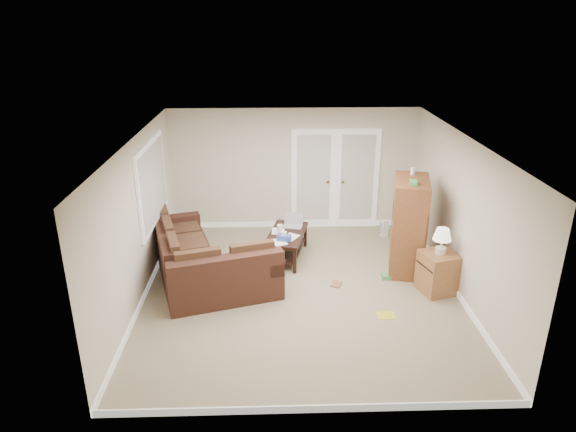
{
  "coord_description": "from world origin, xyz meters",
  "views": [
    {
      "loc": [
        -0.45,
        -7.32,
        4.21
      ],
      "look_at": [
        -0.19,
        0.55,
        1.1
      ],
      "focal_mm": 32.0,
      "sensor_mm": 36.0,
      "label": 1
    }
  ],
  "objects_px": {
    "coffee_table": "(287,244)",
    "side_cabinet": "(438,269)",
    "sectional_sofa": "(200,263)",
    "tv_armoire": "(408,225)"
  },
  "relations": [
    {
      "from": "coffee_table",
      "to": "tv_armoire",
      "type": "height_order",
      "value": "tv_armoire"
    },
    {
      "from": "sectional_sofa",
      "to": "tv_armoire",
      "type": "xyz_separation_m",
      "value": [
        3.56,
        0.32,
        0.5
      ]
    },
    {
      "from": "sectional_sofa",
      "to": "side_cabinet",
      "type": "bearing_deg",
      "value": -24.24
    },
    {
      "from": "coffee_table",
      "to": "side_cabinet",
      "type": "height_order",
      "value": "side_cabinet"
    },
    {
      "from": "sectional_sofa",
      "to": "coffee_table",
      "type": "xyz_separation_m",
      "value": [
        1.48,
        0.82,
        -0.06
      ]
    },
    {
      "from": "coffee_table",
      "to": "tv_armoire",
      "type": "relative_size",
      "value": 0.75
    },
    {
      "from": "sectional_sofa",
      "to": "tv_armoire",
      "type": "bearing_deg",
      "value": -11.7
    },
    {
      "from": "sectional_sofa",
      "to": "tv_armoire",
      "type": "height_order",
      "value": "tv_armoire"
    },
    {
      "from": "side_cabinet",
      "to": "coffee_table",
      "type": "bearing_deg",
      "value": 134.83
    },
    {
      "from": "coffee_table",
      "to": "side_cabinet",
      "type": "xyz_separation_m",
      "value": [
        2.39,
        -1.33,
        0.13
      ]
    }
  ]
}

